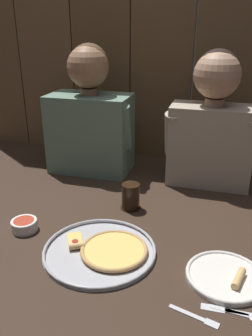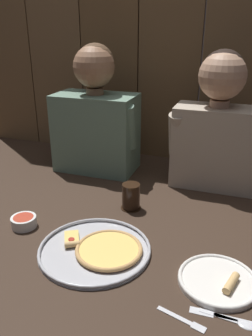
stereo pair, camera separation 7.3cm
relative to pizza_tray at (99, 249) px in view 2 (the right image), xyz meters
The scene contains 11 objects.
ground_plane 0.17m from the pizza_tray, 90.32° to the left, with size 3.20×3.20×0.00m, color #332319.
pizza_tray is the anchor object (origin of this frame).
dinner_plate 0.37m from the pizza_tray, ahead, with size 0.22×0.22×0.03m.
drinking_glass 0.30m from the pizza_tray, 88.73° to the left, with size 0.08×0.08×0.10m.
dipping_bowl 0.32m from the pizza_tray, behind, with size 0.09×0.09×0.04m.
table_fork 0.36m from the pizza_tray, 31.35° to the right, with size 0.13×0.05×0.01m.
table_knife 0.42m from the pizza_tray, 20.23° to the right, with size 0.16×0.02×0.01m.
table_spoon 0.46m from the pizza_tray, 18.98° to the right, with size 0.14×0.03×0.01m.
diner_left 0.74m from the pizza_tray, 114.10° to the left, with size 0.42×0.22×0.59m.
diner_right 0.74m from the pizza_tray, 66.05° to the left, with size 0.39×0.20×0.58m.
wooden_backdrop_wall 1.13m from the pizza_tray, 90.06° to the left, with size 2.19×0.03×1.37m.
Camera 2 is at (0.38, -1.01, 0.67)m, focal length 36.95 mm.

